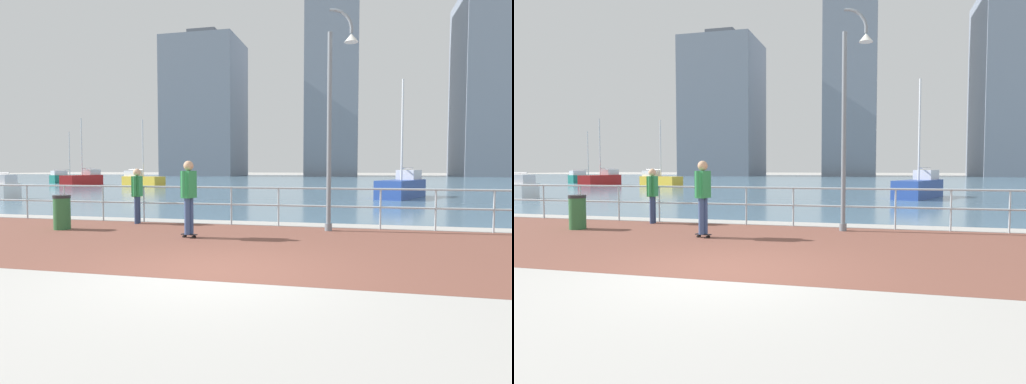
% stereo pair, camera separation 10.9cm
% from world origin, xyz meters
% --- Properties ---
extents(ground, '(220.00, 220.00, 0.00)m').
position_xyz_m(ground, '(0.00, 40.00, 0.00)').
color(ground, '#ADAAA5').
extents(brick_paving, '(28.00, 6.21, 0.01)m').
position_xyz_m(brick_paving, '(0.00, 2.54, 0.00)').
color(brick_paving, brown).
rests_on(brick_paving, ground).
extents(harbor_water, '(180.00, 88.00, 0.00)m').
position_xyz_m(harbor_water, '(0.00, 50.65, 0.00)').
color(harbor_water, slate).
rests_on(harbor_water, ground).
extents(waterfront_railing, '(25.25, 0.06, 1.12)m').
position_xyz_m(waterfront_railing, '(-0.00, 5.65, 0.77)').
color(waterfront_railing, '#9EADB7').
rests_on(waterfront_railing, ground).
extents(lamppost, '(0.82, 0.36, 5.77)m').
position_xyz_m(lamppost, '(1.60, 5.03, 3.19)').
color(lamppost, slate).
rests_on(lamppost, ground).
extents(skateboarder, '(0.41, 0.56, 1.84)m').
position_xyz_m(skateboarder, '(-1.71, 3.12, 1.11)').
color(skateboarder, black).
rests_on(skateboarder, ground).
extents(bystander, '(0.30, 0.56, 1.65)m').
position_xyz_m(bystander, '(-4.23, 5.30, 0.97)').
color(bystander, navy).
rests_on(bystander, ground).
extents(trash_bin, '(0.46, 0.46, 0.93)m').
position_xyz_m(trash_bin, '(-5.59, 3.67, 0.47)').
color(trash_bin, '#2D6638').
rests_on(trash_bin, ground).
extents(sailboat_teal, '(3.09, 4.85, 6.53)m').
position_xyz_m(sailboat_teal, '(4.58, 19.01, 0.62)').
color(sailboat_teal, '#284799').
rests_on(sailboat_teal, ground).
extents(sailboat_ivory, '(1.69, 4.64, 6.41)m').
position_xyz_m(sailboat_ivory, '(-23.73, 30.75, 0.61)').
color(sailboat_ivory, '#B21E1E').
rests_on(sailboat_ivory, ground).
extents(sailboat_white, '(2.90, 4.25, 5.76)m').
position_xyz_m(sailboat_white, '(-29.44, 36.27, 0.55)').
color(sailboat_white, '#197266').
rests_on(sailboat_white, ground).
extents(sailboat_navy, '(4.44, 2.69, 5.97)m').
position_xyz_m(sailboat_navy, '(-16.78, 29.35, 0.57)').
color(sailboat_navy, gold).
rests_on(sailboat_navy, ground).
extents(tower_beige, '(17.21, 17.01, 37.20)m').
position_xyz_m(tower_beige, '(29.62, 88.24, 17.77)').
color(tower_beige, slate).
rests_on(tower_beige, ground).
extents(tower_brick, '(15.21, 14.11, 30.40)m').
position_xyz_m(tower_brick, '(-29.86, 82.53, 14.37)').
color(tower_brick, slate).
rests_on(tower_brick, ground).
extents(tower_glass, '(10.28, 14.88, 48.86)m').
position_xyz_m(tower_glass, '(-3.23, 86.24, 23.60)').
color(tower_glass, slate).
rests_on(tower_glass, ground).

